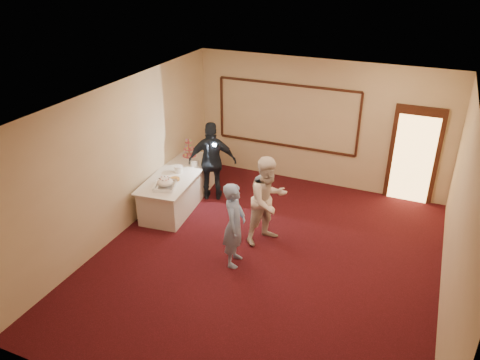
% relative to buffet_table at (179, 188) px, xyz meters
% --- Properties ---
extents(floor, '(7.00, 7.00, 0.00)m').
position_rel_buffet_table_xyz_m(floor, '(2.53, -1.25, -0.39)').
color(floor, black).
rests_on(floor, ground).
extents(room_walls, '(6.04, 7.04, 3.02)m').
position_rel_buffet_table_xyz_m(room_walls, '(2.53, -1.25, 1.64)').
color(room_walls, beige).
rests_on(room_walls, floor).
extents(wall_molding, '(3.45, 0.04, 1.55)m').
position_rel_buffet_table_xyz_m(wall_molding, '(1.73, 2.22, 1.21)').
color(wall_molding, black).
rests_on(wall_molding, room_walls).
extents(doorway, '(1.05, 0.07, 2.20)m').
position_rel_buffet_table_xyz_m(doorway, '(4.68, 2.21, 0.69)').
color(doorway, black).
rests_on(doorway, floor).
extents(buffet_table, '(1.20, 2.52, 0.77)m').
position_rel_buffet_table_xyz_m(buffet_table, '(0.00, 0.00, 0.00)').
color(buffet_table, silver).
rests_on(buffet_table, floor).
extents(pavlova_tray, '(0.54, 0.61, 0.20)m').
position_rel_buffet_table_xyz_m(pavlova_tray, '(0.13, -0.73, 0.47)').
color(pavlova_tray, '#B4B8BC').
rests_on(pavlova_tray, buffet_table).
extents(cupcake_stand, '(0.32, 0.32, 0.47)m').
position_rel_buffet_table_xyz_m(cupcake_stand, '(-0.20, 0.88, 0.55)').
color(cupcake_stand, '#C95361').
rests_on(cupcake_stand, buffet_table).
extents(plate_stack_a, '(0.18, 0.18, 0.15)m').
position_rel_buffet_table_xyz_m(plate_stack_a, '(0.02, 0.00, 0.46)').
color(plate_stack_a, white).
rests_on(plate_stack_a, buffet_table).
extents(plate_stack_b, '(0.18, 0.18, 0.15)m').
position_rel_buffet_table_xyz_m(plate_stack_b, '(0.19, 0.44, 0.46)').
color(plate_stack_b, white).
rests_on(plate_stack_b, buffet_table).
extents(tart, '(0.25, 0.25, 0.05)m').
position_rel_buffet_table_xyz_m(tart, '(0.15, -0.38, 0.41)').
color(tart, white).
rests_on(tart, buffet_table).
extents(man, '(0.48, 0.64, 1.60)m').
position_rel_buffet_table_xyz_m(man, '(2.03, -1.53, 0.41)').
color(man, '#80A0D8').
rests_on(man, floor).
extents(woman, '(1.02, 1.08, 1.76)m').
position_rel_buffet_table_xyz_m(woman, '(2.32, -0.61, 0.49)').
color(woman, white).
rests_on(woman, floor).
extents(guest, '(1.16, 0.80, 1.82)m').
position_rel_buffet_table_xyz_m(guest, '(0.58, 0.54, 0.52)').
color(guest, black).
rests_on(guest, floor).
extents(camera_flash, '(0.07, 0.05, 0.05)m').
position_rel_buffet_table_xyz_m(camera_flash, '(0.72, 0.39, 1.00)').
color(camera_flash, white).
rests_on(camera_flash, guest).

